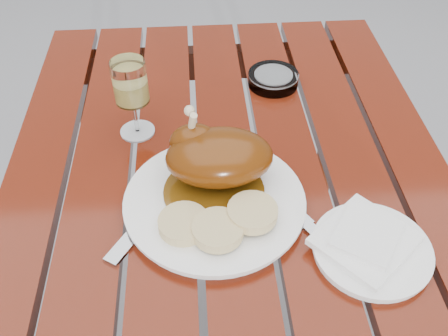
# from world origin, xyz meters

# --- Properties ---
(table) EXTENTS (0.80, 1.20, 0.75)m
(table) POSITION_xyz_m (0.00, 0.00, 0.38)
(table) COLOR maroon
(table) RESTS_ON ground
(dinner_plate) EXTENTS (0.39, 0.39, 0.02)m
(dinner_plate) POSITION_xyz_m (-0.03, -0.02, 0.76)
(dinner_plate) COLOR white
(dinner_plate) RESTS_ON table
(roast_duck) EXTENTS (0.19, 0.18, 0.13)m
(roast_duck) POSITION_xyz_m (-0.03, 0.03, 0.82)
(roast_duck) COLOR #57340A
(roast_duck) RESTS_ON dinner_plate
(bread_dumplings) EXTENTS (0.19, 0.11, 0.03)m
(bread_dumplings) POSITION_xyz_m (-0.03, -0.08, 0.78)
(bread_dumplings) COLOR tan
(bread_dumplings) RESTS_ON dinner_plate
(wine_glass) EXTENTS (0.07, 0.07, 0.16)m
(wine_glass) POSITION_xyz_m (-0.17, 0.18, 0.83)
(wine_glass) COLOR #D4C260
(wine_glass) RESTS_ON table
(side_plate) EXTENTS (0.24, 0.24, 0.01)m
(side_plate) POSITION_xyz_m (0.20, -0.13, 0.76)
(side_plate) COLOR white
(side_plate) RESTS_ON table
(napkin) EXTENTS (0.18, 0.18, 0.01)m
(napkin) POSITION_xyz_m (0.19, -0.12, 0.77)
(napkin) COLOR white
(napkin) RESTS_ON side_plate
(ashtray) EXTENTS (0.13, 0.13, 0.03)m
(ashtray) POSITION_xyz_m (0.12, 0.33, 0.76)
(ashtray) COLOR #B2B7BC
(ashtray) RESTS_ON table
(fork) EXTENTS (0.13, 0.18, 0.01)m
(fork) POSITION_xyz_m (-0.14, -0.04, 0.75)
(fork) COLOR gray
(fork) RESTS_ON table
(knife) EXTENTS (0.12, 0.19, 0.01)m
(knife) POSITION_xyz_m (0.14, -0.12, 0.75)
(knife) COLOR gray
(knife) RESTS_ON table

